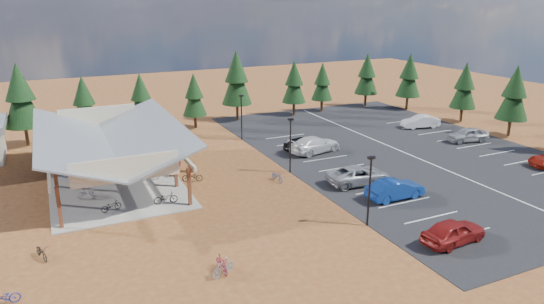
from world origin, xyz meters
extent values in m
plane|color=brown|center=(0.00, 0.00, 0.00)|extent=(140.00, 140.00, 0.00)
cube|color=black|center=(18.50, 3.00, 0.02)|extent=(27.00, 44.00, 0.04)
cube|color=gray|center=(-10.00, 7.00, 0.05)|extent=(10.60, 18.60, 0.10)
cube|color=#553118|center=(-14.60, -1.40, 1.60)|extent=(0.25, 0.25, 3.00)
cube|color=#553118|center=(-14.60, 2.80, 1.60)|extent=(0.25, 0.25, 3.00)
cube|color=#553118|center=(-14.60, 7.00, 1.60)|extent=(0.25, 0.25, 3.00)
cube|color=#553118|center=(-14.60, 11.20, 1.60)|extent=(0.25, 0.25, 3.00)
cube|color=#553118|center=(-14.60, 15.40, 1.60)|extent=(0.25, 0.25, 3.00)
cube|color=#553118|center=(-5.40, -1.40, 1.60)|extent=(0.25, 0.25, 3.00)
cube|color=#553118|center=(-5.40, 2.80, 1.60)|extent=(0.25, 0.25, 3.00)
cube|color=#553118|center=(-5.40, 7.00, 1.60)|extent=(0.25, 0.25, 3.00)
cube|color=#553118|center=(-5.40, 11.20, 1.60)|extent=(0.25, 0.25, 3.00)
cube|color=#553118|center=(-5.40, 15.40, 1.60)|extent=(0.25, 0.25, 3.00)
cube|color=beige|center=(-15.00, 7.00, 3.10)|extent=(0.22, 18.00, 0.35)
cube|color=beige|center=(-5.00, 7.00, 3.10)|extent=(0.22, 18.00, 0.35)
cube|color=slate|center=(-12.90, 7.00, 4.00)|extent=(5.85, 19.40, 2.13)
cube|color=slate|center=(-7.10, 7.00, 4.00)|extent=(5.85, 19.40, 2.13)
cube|color=beige|center=(-10.00, -2.00, 3.90)|extent=(7.50, 0.15, 1.80)
cube|color=beige|center=(-10.00, 16.00, 3.90)|extent=(7.50, 0.15, 1.80)
cylinder|color=black|center=(5.00, -10.00, 2.50)|extent=(0.14, 0.14, 5.00)
cube|color=black|center=(5.00, -10.00, 5.05)|extent=(0.50, 0.25, 0.18)
cylinder|color=black|center=(5.00, 2.00, 2.50)|extent=(0.14, 0.14, 5.00)
cube|color=black|center=(5.00, 2.00, 5.05)|extent=(0.50, 0.25, 0.18)
cylinder|color=black|center=(5.00, 14.00, 2.50)|extent=(0.14, 0.14, 5.00)
cube|color=black|center=(5.00, 14.00, 5.05)|extent=(0.50, 0.25, 0.18)
cylinder|color=#4A2C1A|center=(-5.10, 5.48, 0.45)|extent=(0.60, 0.60, 0.90)
cylinder|color=#4A2C1A|center=(-3.17, 6.09, 0.45)|extent=(0.60, 0.60, 0.90)
cylinder|color=#382314|center=(-16.98, 21.57, 1.10)|extent=(0.36, 0.36, 2.21)
cone|color=black|center=(-16.98, 21.57, 4.85)|extent=(3.88, 3.88, 5.29)
cone|color=black|center=(-16.98, 21.57, 7.06)|extent=(3.00, 3.00, 3.97)
cylinder|color=#382314|center=(-10.81, 21.42, 0.89)|extent=(0.36, 0.36, 1.77)
cone|color=black|center=(-10.81, 21.42, 3.90)|extent=(3.12, 3.12, 4.26)
cone|color=black|center=(-10.81, 21.42, 5.67)|extent=(2.41, 2.41, 3.19)
cylinder|color=#382314|center=(-4.54, 21.66, 0.87)|extent=(0.36, 0.36, 1.74)
cone|color=black|center=(-4.54, 21.66, 3.83)|extent=(3.07, 3.07, 4.18)
cone|color=black|center=(-4.54, 21.66, 5.57)|extent=(2.37, 2.37, 3.13)
cylinder|color=#382314|center=(1.71, 21.22, 0.83)|extent=(0.36, 0.36, 1.66)
cone|color=black|center=(1.71, 21.22, 3.65)|extent=(2.92, 2.92, 3.98)
cone|color=black|center=(1.71, 21.22, 5.31)|extent=(2.26, 2.26, 2.99)
cylinder|color=#382314|center=(7.85, 22.78, 1.11)|extent=(0.36, 0.36, 2.22)
cone|color=black|center=(7.85, 22.78, 4.88)|extent=(3.91, 3.91, 5.33)
cone|color=black|center=(7.85, 22.78, 7.10)|extent=(3.02, 3.02, 3.99)
cylinder|color=#382314|center=(15.90, 22.23, 0.91)|extent=(0.36, 0.36, 1.82)
cone|color=black|center=(15.90, 22.23, 4.01)|extent=(3.21, 3.21, 4.38)
cone|color=black|center=(15.90, 22.23, 5.84)|extent=(2.48, 2.48, 3.28)
cylinder|color=#382314|center=(20.59, 22.73, 0.84)|extent=(0.36, 0.36, 1.67)
cone|color=black|center=(20.59, 22.73, 3.68)|extent=(2.95, 2.95, 4.02)
cone|color=black|center=(20.59, 22.73, 5.36)|extent=(2.28, 2.28, 3.01)
cylinder|color=#382314|center=(28.21, 22.93, 0.95)|extent=(0.36, 0.36, 1.90)
cone|color=black|center=(28.21, 22.93, 4.19)|extent=(3.35, 3.35, 4.57)
cone|color=black|center=(28.21, 22.93, 6.09)|extent=(2.59, 2.59, 3.43)
cylinder|color=#382314|center=(33.80, 2.39, 1.01)|extent=(0.36, 0.36, 2.01)
cone|color=black|center=(33.80, 2.39, 4.42)|extent=(3.54, 3.54, 4.83)
cone|color=black|center=(33.80, 2.39, 6.43)|extent=(2.73, 2.73, 3.62)
cylinder|color=#382314|center=(33.90, 9.83, 0.94)|extent=(0.36, 0.36, 1.87)
cone|color=black|center=(33.90, 9.83, 4.12)|extent=(3.29, 3.29, 4.49)
cone|color=black|center=(33.90, 9.83, 5.99)|extent=(2.54, 2.54, 3.37)
cylinder|color=#382314|center=(32.32, 18.54, 0.98)|extent=(0.36, 0.36, 1.96)
cone|color=black|center=(32.32, 18.54, 4.31)|extent=(3.45, 3.45, 4.71)
cone|color=black|center=(32.32, 18.54, 6.27)|extent=(2.67, 2.67, 3.53)
imported|color=black|center=(-11.08, -0.01, 0.51)|extent=(1.64, 0.94, 0.81)
imported|color=gray|center=(-12.51, 3.50, 0.57)|extent=(1.62, 0.93, 0.94)
imported|color=navy|center=(-13.28, 8.98, 0.57)|extent=(1.89, 0.99, 0.94)
imported|color=maroon|center=(-11.51, 12.55, 0.56)|extent=(1.55, 0.56, 0.91)
imported|color=black|center=(-7.06, -0.41, 0.58)|extent=(1.88, 0.82, 0.96)
imported|color=#97989E|center=(-7.17, 5.21, 0.63)|extent=(1.83, 0.96, 1.06)
imported|color=navy|center=(-7.14, 10.83, 0.57)|extent=(1.87, 1.03, 0.93)
imported|color=maroon|center=(-9.05, 13.73, 0.54)|extent=(1.50, 0.55, 0.89)
imported|color=black|center=(-15.89, -5.31, 0.46)|extent=(1.13, 1.86, 0.92)
imported|color=navy|center=(-17.79, -9.75, 0.45)|extent=(1.78, 0.86, 0.90)
imported|color=maroon|center=(-6.35, -11.41, 0.51)|extent=(0.56, 1.73, 1.03)
imported|color=gray|center=(-6.39, -11.81, 0.51)|extent=(1.76, 1.16, 1.03)
imported|color=#274C9C|center=(3.00, 0.53, 0.45)|extent=(0.75, 1.76, 0.90)
imported|color=maroon|center=(-4.01, 7.50, 0.44)|extent=(1.17, 1.46, 0.89)
imported|color=black|center=(-3.79, 3.57, 0.47)|extent=(1.89, 1.19, 0.94)
imported|color=maroon|center=(8.53, -14.50, 0.84)|extent=(4.86, 2.33, 1.60)
imported|color=navy|center=(9.80, -7.01, 0.84)|extent=(4.86, 1.72, 1.60)
imported|color=gray|center=(9.05, -3.03, 0.82)|extent=(5.75, 2.95, 1.55)
imported|color=silver|center=(10.09, 6.29, 0.88)|extent=(6.13, 3.44, 1.68)
imported|color=black|center=(9.28, 7.44, 0.78)|extent=(4.58, 2.56, 1.47)
imported|color=gray|center=(27.48, 2.54, 0.84)|extent=(4.96, 2.72, 1.60)
imported|color=white|center=(26.90, 9.53, 0.81)|extent=(4.89, 2.54, 1.53)
camera|label=1|loc=(-14.24, -35.31, 15.35)|focal=32.00mm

